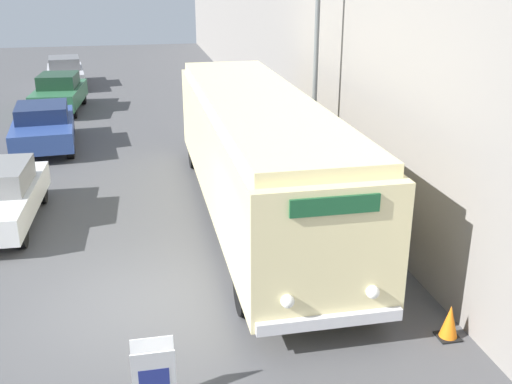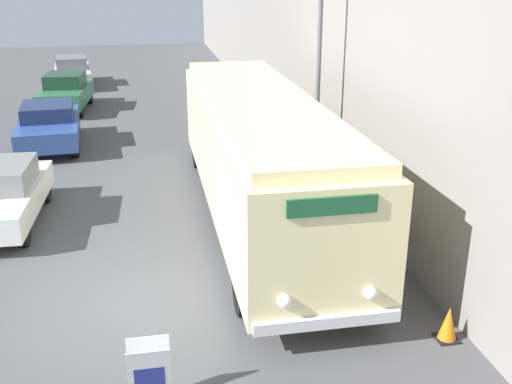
% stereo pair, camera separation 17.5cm
% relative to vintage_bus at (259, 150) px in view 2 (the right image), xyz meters
% --- Properties ---
extents(ground_plane, '(80.00, 80.00, 0.00)m').
position_rel_vintage_bus_xyz_m(ground_plane, '(-3.14, -3.62, -1.72)').
color(ground_plane, '#4C4C4F').
extents(building_wall_right, '(0.30, 60.00, 8.42)m').
position_rel_vintage_bus_xyz_m(building_wall_right, '(2.61, 6.38, 2.50)').
color(building_wall_right, gray).
rests_on(building_wall_right, ground_plane).
extents(vintage_bus, '(2.51, 11.44, 3.02)m').
position_rel_vintage_bus_xyz_m(vintage_bus, '(0.00, 0.00, 0.00)').
color(vintage_bus, black).
rests_on(vintage_bus, ground_plane).
extents(sign_board, '(0.60, 0.38, 1.00)m').
position_rel_vintage_bus_xyz_m(sign_board, '(-2.77, -6.38, -1.23)').
color(sign_board, gray).
rests_on(sign_board, ground_plane).
extents(streetlamp, '(0.36, 0.36, 7.44)m').
position_rel_vintage_bus_xyz_m(streetlamp, '(1.74, 1.17, 3.01)').
color(streetlamp, '#595E60').
rests_on(streetlamp, ground_plane).
extents(parked_car_near, '(1.87, 4.16, 1.47)m').
position_rel_vintage_bus_xyz_m(parked_car_near, '(-6.10, 0.75, -0.97)').
color(parked_car_near, black).
rests_on(parked_car_near, ground_plane).
extents(parked_car_mid, '(2.27, 4.48, 1.47)m').
position_rel_vintage_bus_xyz_m(parked_car_mid, '(-5.86, 7.42, -0.95)').
color(parked_car_mid, black).
rests_on(parked_car_mid, ground_plane).
extents(parked_car_far, '(2.08, 4.25, 1.57)m').
position_rel_vintage_bus_xyz_m(parked_car_far, '(-5.90, 13.12, -0.92)').
color(parked_car_far, black).
rests_on(parked_car_far, ground_plane).
extents(parked_car_distant, '(2.20, 4.60, 1.49)m').
position_rel_vintage_bus_xyz_m(parked_car_distant, '(-6.19, 18.99, -0.96)').
color(parked_car_distant, black).
rests_on(parked_car_distant, ground_plane).
extents(traffic_cone, '(0.36, 0.36, 0.61)m').
position_rel_vintage_bus_xyz_m(traffic_cone, '(2.08, -5.69, -1.42)').
color(traffic_cone, black).
rests_on(traffic_cone, ground_plane).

